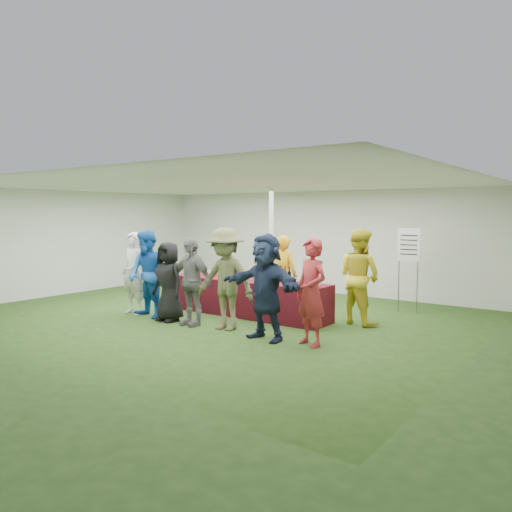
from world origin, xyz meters
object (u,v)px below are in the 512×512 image
Objects in this scene: staff_pourer at (283,276)px; customer_0 at (134,273)px; serving_table at (248,297)px; wine_list_sign at (409,251)px; customer_1 at (148,274)px; customer_4 at (225,279)px; customer_6 at (311,292)px; dump_bucket at (312,283)px; customer_5 at (266,287)px; customer_3 at (191,282)px; customer_2 at (169,282)px; staff_back at (359,276)px.

customer_0 is (-2.67, -1.66, 0.02)m from staff_pourer.
serving_table is 2.00× the size of wine_list_sign.
customer_1 is 1.95m from customer_4.
customer_6 is at bearing -2.86° from customer_0.
customer_4 reaches higher than staff_pourer.
dump_bucket is 0.15× the size of staff_pourer.
customer_0 reaches higher than dump_bucket.
customer_1 is at bearing -137.75° from serving_table.
dump_bucket is 0.15× the size of customer_0.
customer_0 is at bearing -142.05° from wine_list_sign.
customer_6 reaches higher than serving_table.
staff_pourer is at bearing 47.41° from customer_1.
serving_table is 2.02× the size of customer_1.
customer_0 is 3.47m from customer_5.
customer_1 is at bearing -172.48° from customer_5.
customer_1 is (-3.15, -1.16, 0.05)m from dump_bucket.
staff_pourer is (-1.01, 0.59, -0.00)m from dump_bucket.
wine_list_sign is at bearing 104.60° from customer_6.
staff_pourer reaches higher than dump_bucket.
wine_list_sign is 1.07× the size of staff_pourer.
customer_1 is 0.99× the size of customer_5.
wine_list_sign is 1.08× the size of customer_3.
wine_list_sign is at bearing 70.06° from dump_bucket.
serving_table is 1.69m from customer_2.
customer_4 is (-1.75, -1.88, 0.02)m from staff_back.
customer_1 is at bearing -172.24° from customer_2.
customer_3 reaches higher than dump_bucket.
customer_0 is at bearing 177.43° from customer_4.
wine_list_sign is at bearing -87.57° from staff_back.
serving_table is 2.06m from customer_5.
customer_4 is (2.46, 0.05, 0.07)m from customer_0.
staff_back is (-0.37, -1.65, -0.40)m from wine_list_sign.
serving_table is 1.72m from dump_bucket.
customer_2 is 0.94× the size of customer_3.
dump_bucket is (1.64, -0.22, 0.46)m from serving_table.
customer_4 is 1.04× the size of customer_5.
dump_bucket is 0.14× the size of staff_back.
customer_0 is at bearing 178.98° from customer_1.
customer_4 is (1.94, 0.13, 0.04)m from customer_1.
customer_6 reaches higher than customer_3.
customer_3 is (1.70, -0.05, -0.03)m from customer_0.
customer_5 reaches higher than serving_table.
customer_1 is 1.03× the size of customer_6.
dump_bucket is 0.14× the size of customer_4.
customer_1 is (-2.14, -1.74, 0.05)m from staff_pourer.
customer_4 is at bearing 8.69° from customer_2.
customer_6 is (2.57, 0.07, 0.03)m from customer_3.
serving_table is 2.15× the size of staff_pourer.
staff_pourer is at bearing 79.17° from customer_4.
staff_back is at bearing 21.47° from customer_0.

